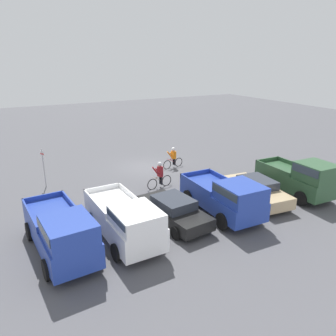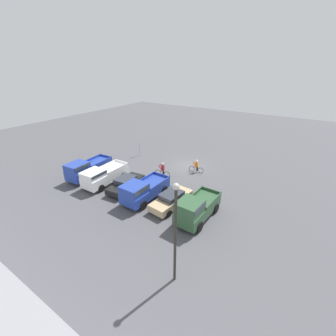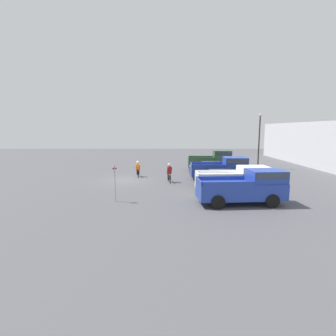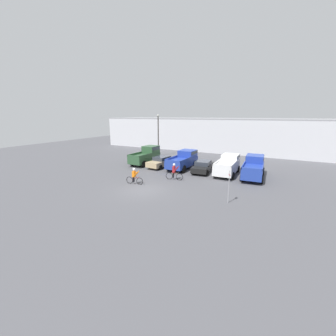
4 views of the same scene
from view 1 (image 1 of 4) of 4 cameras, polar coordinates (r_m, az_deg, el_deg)
ground_plane at (r=25.35m, az=-3.77°, el=0.17°), size 80.00×80.00×0.00m
pickup_truck_0 at (r=21.21m, az=22.09°, el=-1.50°), size 2.32×5.00×2.35m
sedan_0 at (r=19.88m, az=15.17°, el=-3.64°), size 2.24×4.76×1.37m
pickup_truck_1 at (r=17.50m, az=10.05°, el=-4.82°), size 2.41×5.32×2.15m
sedan_1 at (r=16.75m, az=0.95°, el=-7.31°), size 2.29×4.65×1.34m
pickup_truck_2 at (r=15.12m, az=-7.47°, el=-8.83°), size 2.31×5.41×2.05m
pickup_truck_3 at (r=14.55m, az=-18.04°, el=-10.46°), size 2.46×5.62×2.22m
cyclist_0 at (r=21.03m, az=-1.46°, el=-1.16°), size 1.87×0.52×1.77m
cyclist_1 at (r=24.93m, az=0.91°, el=1.91°), size 1.81×0.52×1.64m
fire_lane_sign at (r=22.42m, az=-20.87°, el=0.61°), size 0.17×0.27×2.56m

